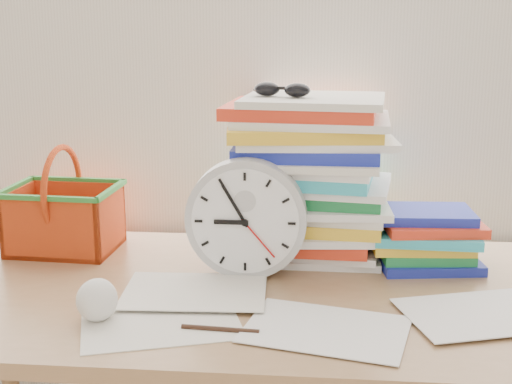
# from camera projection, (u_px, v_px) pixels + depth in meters

# --- Properties ---
(curtain) EXTENTS (2.40, 0.01, 2.50)m
(curtain) POSITION_uv_depth(u_px,v_px,m) (259.00, 7.00, 1.66)
(curtain) COLOR white
(curtain) RESTS_ON room_shell
(desk) EXTENTS (1.40, 0.70, 0.75)m
(desk) POSITION_uv_depth(u_px,v_px,m) (242.00, 322.00, 1.45)
(desk) COLOR #986F47
(desk) RESTS_ON ground
(paper_stack) EXTENTS (0.37, 0.30, 0.36)m
(paper_stack) POSITION_uv_depth(u_px,v_px,m) (308.00, 177.00, 1.59)
(paper_stack) COLOR white
(paper_stack) RESTS_ON desk
(clock) EXTENTS (0.25, 0.05, 0.25)m
(clock) POSITION_uv_depth(u_px,v_px,m) (246.00, 218.00, 1.47)
(clock) COLOR #B8B8B8
(clock) RESTS_ON desk
(sunglasses) EXTENTS (0.17, 0.15, 0.03)m
(sunglasses) POSITION_uv_depth(u_px,v_px,m) (282.00, 89.00, 1.52)
(sunglasses) COLOR black
(sunglasses) RESTS_ON paper_stack
(book_stack) EXTENTS (0.25, 0.20, 0.12)m
(book_stack) POSITION_uv_depth(u_px,v_px,m) (427.00, 238.00, 1.54)
(book_stack) COLOR white
(book_stack) RESTS_ON desk
(basket) EXTENTS (0.25, 0.20, 0.24)m
(basket) POSITION_uv_depth(u_px,v_px,m) (63.00, 199.00, 1.63)
(basket) COLOR #E24916
(basket) RESTS_ON desk
(crumpled_ball) EXTENTS (0.08, 0.08, 0.08)m
(crumpled_ball) POSITION_uv_depth(u_px,v_px,m) (97.00, 299.00, 1.27)
(crumpled_ball) COLOR white
(crumpled_ball) RESTS_ON desk
(pen) EXTENTS (0.14, 0.02, 0.01)m
(pen) POSITION_uv_depth(u_px,v_px,m) (220.00, 329.00, 1.23)
(pen) COLOR black
(pen) RESTS_ON desk
(scattered_papers) EXTENTS (1.26, 0.42, 0.02)m
(scattered_papers) POSITION_uv_depth(u_px,v_px,m) (242.00, 285.00, 1.43)
(scattered_papers) COLOR white
(scattered_papers) RESTS_ON desk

